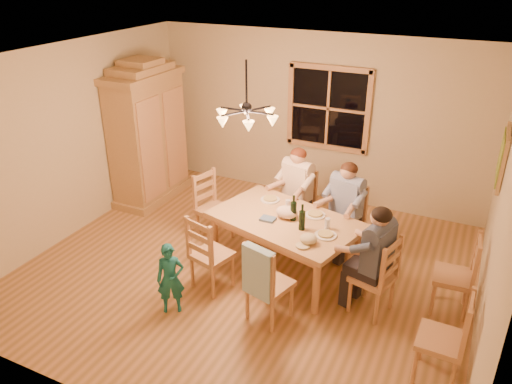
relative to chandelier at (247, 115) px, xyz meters
The scene contains 33 objects.
floor 2.08m from the chandelier, ahead, with size 5.50×5.50×0.00m, color olive.
ceiling 0.62m from the chandelier, ahead, with size 5.50×5.00×0.02m, color white.
wall_back 2.60m from the chandelier, 90.00° to the left, with size 5.50×0.02×2.70m, color #CCBC90.
wall_left 2.84m from the chandelier, behind, with size 0.02×5.00×2.70m, color #CCBC90.
wall_right 2.84m from the chandelier, ahead, with size 0.02×5.00×2.70m, color #CCBC90.
window 2.53m from the chandelier, 85.36° to the left, with size 1.30×0.06×1.30m.
painting 3.00m from the chandelier, 23.86° to the left, with size 0.06×0.78×0.64m.
chandelier is the anchor object (origin of this frame).
armoire 2.92m from the chandelier, 152.17° to the left, with size 0.66×1.40×2.30m.
dining_table 1.49m from the chandelier, 23.54° to the left, with size 2.03×1.54×0.76m.
chair_far_left 2.11m from the chandelier, 79.00° to the left, with size 0.53×0.52×0.99m.
chair_far_right 2.23m from the chandelier, 42.73° to the left, with size 0.53×0.52×0.99m.
chair_near_left 1.86m from the chandelier, 113.92° to the right, with size 0.53×0.52×0.99m.
chair_near_right 2.03m from the chandelier, 49.58° to the right, with size 0.53×0.52×0.99m.
chair_end_left 2.01m from the chandelier, 146.41° to the left, with size 0.52×0.53×0.99m.
chair_end_right 2.42m from the chandelier, ahead, with size 0.52×0.53×0.99m.
adult_woman 1.69m from the chandelier, 79.00° to the left, with size 0.48×0.51×0.87m.
adult_plaid_man 1.83m from the chandelier, 42.73° to the left, with size 0.48×0.51×0.87m.
adult_slate_man 2.06m from the chandelier, ahead, with size 0.51×0.48×0.87m.
towel 1.77m from the chandelier, 57.73° to the right, with size 0.38×0.10×0.58m, color #98C1CE.
wine_bottle_a 1.28m from the chandelier, 20.59° to the left, with size 0.08×0.08×0.33m, color black.
wine_bottle_b 1.35m from the chandelier, ahead, with size 0.08×0.08×0.33m, color black.
plate_woman 1.43m from the chandelier, 84.36° to the left, with size 0.26×0.26×0.02m, color white.
plate_plaid 1.56m from the chandelier, 29.10° to the left, with size 0.26×0.26×0.02m, color white.
plate_slate 1.66m from the chandelier, ahead, with size 0.26×0.26×0.02m, color white.
wine_glass_a 1.37m from the chandelier, 48.30° to the left, with size 0.06×0.06×0.14m, color silver.
wine_glass_b 1.60m from the chandelier, ahead, with size 0.06×0.06×0.14m, color silver.
cap 1.56m from the chandelier, 15.09° to the right, with size 0.20×0.20×0.11m, color #C7B785.
napkin 1.33m from the chandelier, 12.67° to the left, with size 0.18×0.14×0.03m, color slate.
cloth_bundle 1.33m from the chandelier, 26.30° to the left, with size 0.28×0.22×0.15m, color beige.
child 2.03m from the chandelier, 110.47° to the right, with size 0.32×0.21×0.86m, color #176668.
chair_spare_front 3.15m from the chandelier, 19.61° to the right, with size 0.43×0.45×0.99m.
chair_spare_back 3.04m from the chandelier, ahead, with size 0.44×0.46×0.99m.
Camera 1 is at (2.44, -4.89, 3.72)m, focal length 35.00 mm.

